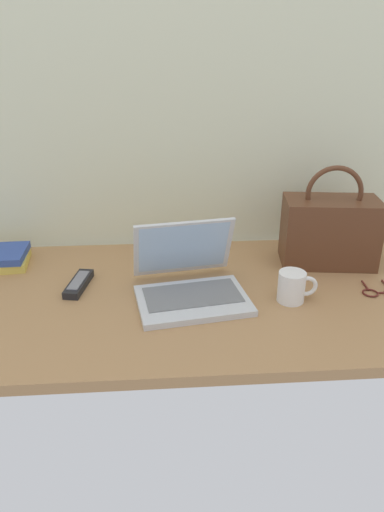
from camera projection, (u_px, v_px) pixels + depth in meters
name	position (u px, v px, depth m)	size (l,w,h in m)	color
desk	(191.00, 297.00, 1.38)	(1.60, 0.76, 0.03)	#A87A4C
laptop	(190.00, 281.00, 1.35)	(0.35, 0.34, 0.21)	silver
coffee_mug	(293.00, 286.00, 1.32)	(0.11, 0.08, 0.09)	white
remote_control_near	(79.00, 284.00, 1.40)	(0.07, 0.17, 0.02)	black
eyeglasses	(381.00, 292.00, 1.37)	(0.11, 0.11, 0.01)	#591E19
handbag	(330.00, 230.00, 1.52)	(0.32, 0.20, 0.33)	#59331E
book_stack	(1.00, 258.00, 1.54)	(0.19, 0.18, 0.05)	#D8BF4C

